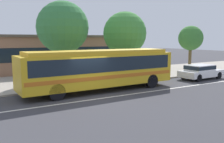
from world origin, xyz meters
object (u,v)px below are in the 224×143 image
bus_stop_sign (136,63)px  street_tree_far_end (191,38)px  street_tree_near_stop (63,27)px  transit_bus (100,67)px  sedan_far_ahead (201,71)px  pedestrian_walking_along_curb (133,68)px  street_tree_mid_block (125,34)px  pedestrian_waiting_near_sign (37,75)px

bus_stop_sign → street_tree_far_end: 10.42m
bus_stop_sign → street_tree_near_stop: 6.71m
transit_bus → street_tree_near_stop: 5.58m
bus_stop_sign → street_tree_far_end: size_ratio=0.47×
street_tree_near_stop → bus_stop_sign: bearing=-29.0°
sedan_far_ahead → street_tree_far_end: size_ratio=0.87×
sedan_far_ahead → street_tree_near_stop: bearing=155.9°
street_tree_near_stop → street_tree_far_end: (15.09, -0.02, -0.88)m
pedestrian_walking_along_curb → street_tree_far_end: street_tree_far_end is taller
sedan_far_ahead → street_tree_mid_block: street_tree_mid_block is taller
sedan_far_ahead → street_tree_mid_block: size_ratio=0.72×
street_tree_mid_block → bus_stop_sign: bearing=-105.2°
street_tree_far_end → transit_bus: bearing=-161.7°
street_tree_near_stop → street_tree_far_end: size_ratio=1.33×
pedestrian_waiting_near_sign → street_tree_mid_block: bearing=12.8°
pedestrian_waiting_near_sign → street_tree_far_end: size_ratio=0.33×
street_tree_near_stop → street_tree_far_end: street_tree_near_stop is taller
street_tree_far_end → pedestrian_walking_along_curb: bearing=-164.0°
sedan_far_ahead → pedestrian_walking_along_curb: size_ratio=2.46×
transit_bus → bus_stop_sign: 4.67m
transit_bus → sedan_far_ahead: size_ratio=2.56×
transit_bus → pedestrian_walking_along_curb: 4.42m
transit_bus → sedan_far_ahead: 10.09m
street_tree_far_end → street_tree_mid_block: bearing=-179.6°
sedan_far_ahead → street_tree_mid_block: (-4.94, 4.85, 3.35)m
street_tree_mid_block → street_tree_far_end: street_tree_mid_block is taller
bus_stop_sign → street_tree_near_stop: size_ratio=0.35×
bus_stop_sign → pedestrian_walking_along_curb: bearing=174.8°
pedestrian_walking_along_curb → bus_stop_sign: 0.55m
bus_stop_sign → street_tree_mid_block: (0.78, 2.86, 2.47)m
pedestrian_waiting_near_sign → street_tree_far_end: (17.82, 2.06, 2.56)m
sedan_far_ahead → pedestrian_waiting_near_sign: 14.03m
pedestrian_waiting_near_sign → street_tree_mid_block: 9.51m
transit_bus → street_tree_mid_block: size_ratio=1.84×
street_tree_near_stop → street_tree_mid_block: bearing=-0.7°
street_tree_near_stop → pedestrian_waiting_near_sign: bearing=-142.7°
transit_bus → street_tree_far_end: bearing=18.3°
bus_stop_sign → street_tree_far_end: bearing=16.6°
street_tree_mid_block → street_tree_far_end: 9.03m
pedestrian_waiting_near_sign → sedan_far_ahead: bearing=-11.7°
transit_bus → street_tree_far_end: size_ratio=2.24×
transit_bus → street_tree_far_end: street_tree_far_end is taller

